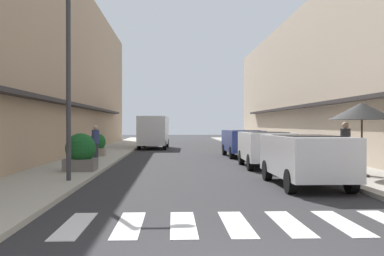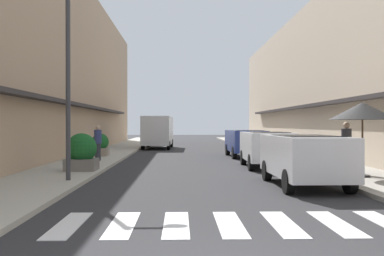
# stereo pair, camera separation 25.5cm
# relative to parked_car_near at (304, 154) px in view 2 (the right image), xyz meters

# --- Properties ---
(ground_plane) EXTENTS (106.33, 106.33, 0.00)m
(ground_plane) POSITION_rel_parked_car_near_xyz_m (-2.67, 11.48, -0.92)
(ground_plane) COLOR #2B2B2D
(sidewalk_left) EXTENTS (2.75, 67.67, 0.12)m
(sidewalk_left) POSITION_rel_parked_car_near_xyz_m (-7.76, 11.48, -0.86)
(sidewalk_left) COLOR #ADA899
(sidewalk_left) RESTS_ON ground_plane
(sidewalk_right) EXTENTS (2.75, 67.67, 0.12)m
(sidewalk_right) POSITION_rel_parked_car_near_xyz_m (2.43, 11.48, -0.86)
(sidewalk_right) COLOR #9E998E
(sidewalk_right) RESTS_ON ground_plane
(building_row_left) EXTENTS (5.50, 45.50, 10.25)m
(building_row_left) POSITION_rel_parked_car_near_xyz_m (-11.64, 12.90, 4.20)
(building_row_left) COLOR tan
(building_row_left) RESTS_ON ground_plane
(building_row_right) EXTENTS (5.50, 45.50, 8.79)m
(building_row_right) POSITION_rel_parked_car_near_xyz_m (6.30, 12.90, 3.47)
(building_row_right) COLOR #C6B299
(building_row_right) RESTS_ON ground_plane
(crosswalk) EXTENTS (6.15, 2.20, 0.01)m
(crosswalk) POSITION_rel_parked_car_near_xyz_m (-2.67, -4.86, -0.92)
(crosswalk) COLOR silver
(crosswalk) RESTS_ON ground_plane
(parked_car_near) EXTENTS (1.83, 4.29, 1.47)m
(parked_car_near) POSITION_rel_parked_car_near_xyz_m (0.00, 0.00, 0.00)
(parked_car_near) COLOR silver
(parked_car_near) RESTS_ON ground_plane
(parked_car_mid) EXTENTS (1.88, 4.06, 1.47)m
(parked_car_mid) POSITION_rel_parked_car_near_xyz_m (0.00, 5.74, -0.00)
(parked_car_mid) COLOR silver
(parked_car_mid) RESTS_ON ground_plane
(parked_car_far) EXTENTS (1.87, 4.32, 1.47)m
(parked_car_far) POSITION_rel_parked_car_near_xyz_m (0.00, 11.85, 0.00)
(parked_car_far) COLOR navy
(parked_car_far) RESTS_ON ground_plane
(delivery_van) EXTENTS (2.17, 5.47, 2.37)m
(delivery_van) POSITION_rel_parked_car_near_xyz_m (-5.19, 20.72, 0.48)
(delivery_van) COLOR silver
(delivery_van) RESTS_ON ground_plane
(street_lamp) EXTENTS (1.19, 0.28, 5.92)m
(street_lamp) POSITION_rel_parked_car_near_xyz_m (-6.71, 0.72, 2.77)
(street_lamp) COLOR #38383D
(street_lamp) RESTS_ON sidewalk_left
(cafe_umbrella) EXTENTS (2.07, 2.07, 2.36)m
(cafe_umbrella) POSITION_rel_parked_car_near_xyz_m (2.21, 1.34, 1.27)
(cafe_umbrella) COLOR #262626
(cafe_umbrella) RESTS_ON sidewalk_right
(planter_midblock) EXTENTS (1.09, 1.09, 1.34)m
(planter_midblock) POSITION_rel_parked_car_near_xyz_m (-7.11, 3.65, -0.17)
(planter_midblock) COLOR slate
(planter_midblock) RESTS_ON sidewalk_left
(planter_far) EXTENTS (0.89, 0.89, 1.18)m
(planter_far) POSITION_rel_parked_car_near_xyz_m (-7.77, 11.30, -0.22)
(planter_far) COLOR gray
(planter_far) RESTS_ON sidewalk_left
(pedestrian_walking_near) EXTENTS (0.34, 0.34, 1.62)m
(pedestrian_walking_near) POSITION_rel_parked_car_near_xyz_m (-7.33, 8.12, 0.05)
(pedestrian_walking_near) COLOR #282B33
(pedestrian_walking_near) RESTS_ON sidewalk_left
(pedestrian_walking_far) EXTENTS (0.34, 0.34, 1.75)m
(pedestrian_walking_far) POSITION_rel_parked_car_near_xyz_m (2.11, 2.45, 0.12)
(pedestrian_walking_far) COLOR #282B33
(pedestrian_walking_far) RESTS_ON sidewalk_right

